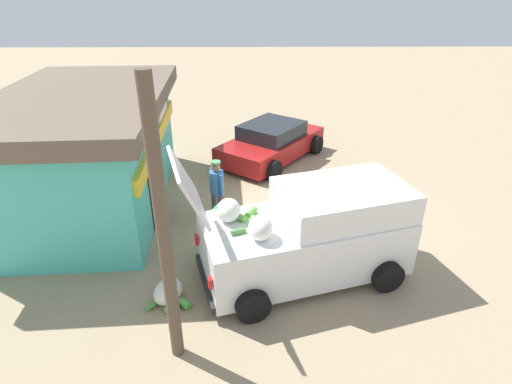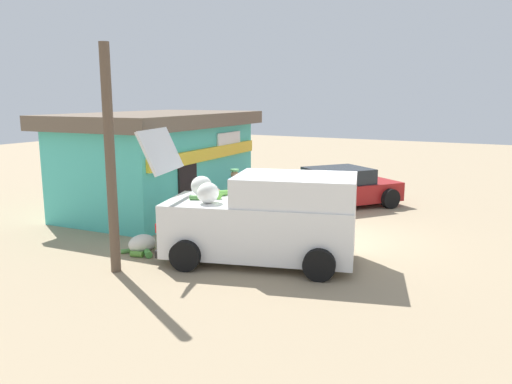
% 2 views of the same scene
% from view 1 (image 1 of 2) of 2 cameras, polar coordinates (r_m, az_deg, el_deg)
% --- Properties ---
extents(ground_plane, '(60.00, 60.00, 0.00)m').
position_cam_1_polar(ground_plane, '(10.57, 7.04, -3.53)').
color(ground_plane, '#9E896B').
extents(storefront_bar, '(7.03, 4.40, 3.02)m').
position_cam_1_polar(storefront_bar, '(11.37, -22.28, 5.59)').
color(storefront_bar, '#4CC6B7').
rests_on(storefront_bar, ground_plane).
extents(delivery_van, '(2.97, 4.74, 2.83)m').
position_cam_1_polar(delivery_van, '(8.19, 7.73, -5.79)').
color(delivery_van, white).
rests_on(delivery_van, ground_plane).
extents(parked_sedan, '(4.25, 3.84, 1.25)m').
position_cam_1_polar(parked_sedan, '(13.75, 2.19, 6.97)').
color(parked_sedan, maroon).
rests_on(parked_sedan, ground_plane).
extents(vendor_standing, '(0.49, 0.47, 1.62)m').
position_cam_1_polar(vendor_standing, '(9.99, -5.50, 0.62)').
color(vendor_standing, '#4C4C51').
rests_on(vendor_standing, ground_plane).
extents(customer_bending, '(0.57, 0.71, 1.37)m').
position_cam_1_polar(customer_bending, '(8.75, -5.70, -4.27)').
color(customer_bending, '#4C4C51').
rests_on(customer_bending, ground_plane).
extents(unloaded_banana_pile, '(0.86, 0.87, 0.42)m').
position_cam_1_polar(unloaded_banana_pile, '(8.08, -12.14, -13.59)').
color(unloaded_banana_pile, silver).
rests_on(unloaded_banana_pile, ground_plane).
extents(paint_bucket, '(0.31, 0.31, 0.37)m').
position_cam_1_polar(paint_bucket, '(13.10, -5.23, 3.88)').
color(paint_bucket, blue).
rests_on(paint_bucket, ground_plane).
extents(utility_pole, '(0.20, 0.20, 4.54)m').
position_cam_1_polar(utility_pole, '(5.82, -12.78, -6.08)').
color(utility_pole, brown).
rests_on(utility_pole, ground_plane).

